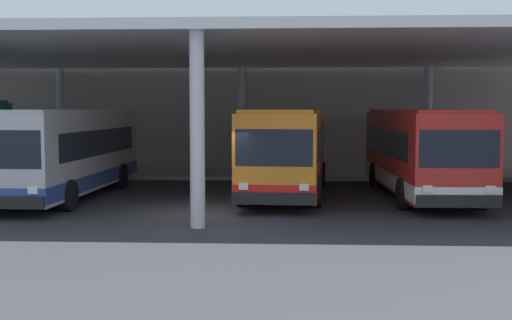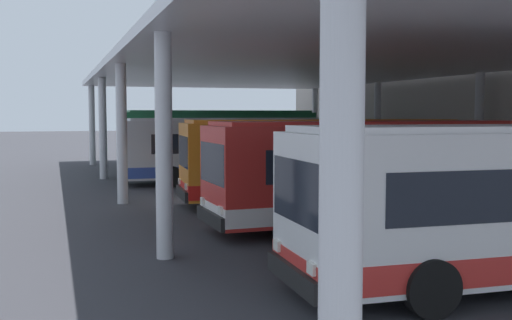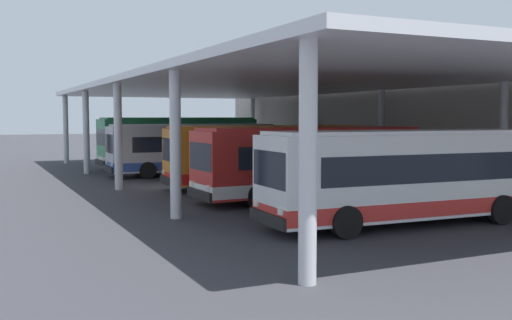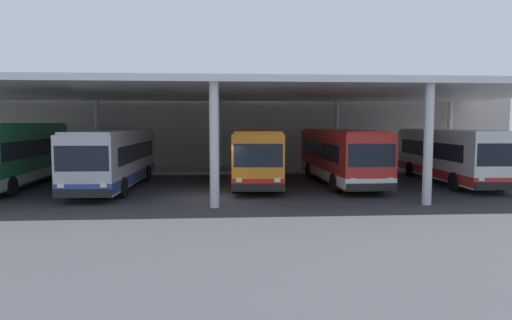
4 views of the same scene
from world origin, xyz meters
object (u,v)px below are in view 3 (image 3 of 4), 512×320
at_px(bus_second_bay, 194,148).
at_px(bus_middle_bay, 268,155).
at_px(trash_bin, 504,186).
at_px(bench_waiting, 463,180).
at_px(bus_far_bay, 312,162).
at_px(bus_departing, 410,175).
at_px(bus_nearest_bay, 179,142).

distance_m(bus_second_bay, bus_middle_bay, 8.02).
bearing_deg(trash_bin, bench_waiting, 171.95).
height_order(bus_far_bay, trash_bin, bus_far_bay).
distance_m(bus_second_bay, bus_departing, 19.35).
height_order(bus_far_bay, bus_departing, same).
distance_m(bus_far_bay, trash_bin, 8.25).
distance_m(bench_waiting, trash_bin, 2.79).
height_order(bus_nearest_bay, trash_bin, bus_nearest_bay).
bearing_deg(bus_nearest_bay, bench_waiting, 20.77).
height_order(bus_second_bay, bus_middle_bay, same).
bearing_deg(bus_second_bay, trash_bin, 25.49).
bearing_deg(bus_far_bay, bus_departing, -0.78).
bearing_deg(bus_second_bay, bus_departing, 2.51).
bearing_deg(bench_waiting, bus_nearest_bay, -159.23).
xyz_separation_m(bus_departing, bench_waiting, (-5.25, 7.57, -0.99)).
distance_m(bus_middle_bay, bench_waiting, 9.53).
distance_m(bus_middle_bay, bus_far_bay, 4.84).
height_order(bus_middle_bay, bench_waiting, bus_middle_bay).
distance_m(bus_middle_bay, bus_departing, 11.42).
height_order(bus_nearest_bay, bench_waiting, bus_nearest_bay).
bearing_deg(bench_waiting, bus_middle_bay, -130.56).
distance_m(bus_nearest_bay, bus_departing, 25.02).
xyz_separation_m(bus_middle_bay, bench_waiting, (6.16, 7.20, -0.99)).
xyz_separation_m(bus_second_bay, bus_middle_bay, (7.92, 1.22, 0.00)).
height_order(bus_nearest_bay, bus_second_bay, bus_nearest_bay).
bearing_deg(trash_bin, bus_departing, -70.88).
distance_m(bus_nearest_bay, bench_waiting, 21.18).
relative_size(bus_middle_bay, bus_departing, 1.01).
bearing_deg(trash_bin, bus_middle_bay, -142.64).
height_order(bus_middle_bay, trash_bin, bus_middle_bay).
distance_m(bus_second_bay, bench_waiting, 16.44).
bearing_deg(bus_middle_bay, trash_bin, 37.36).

